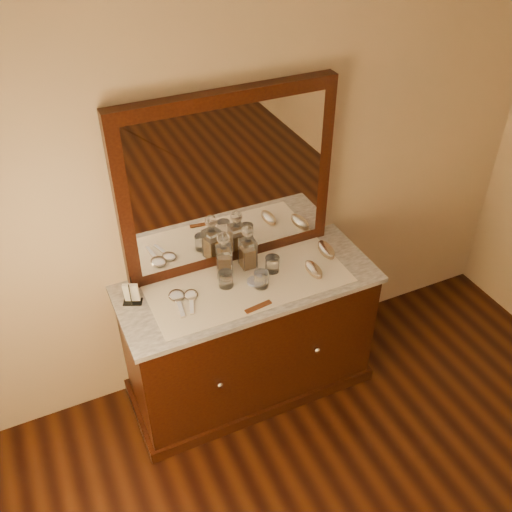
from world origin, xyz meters
The scene contains 18 objects.
dresser_cabinet centered at (0.00, 1.96, 0.41)m, with size 1.40×0.55×0.82m, color black.
dresser_plinth centered at (0.00, 1.96, 0.04)m, with size 1.46×0.59×0.08m, color black.
knob_left centered at (-0.30, 1.67, 0.45)m, with size 0.04×0.04×0.04m, color silver.
knob_right centered at (0.30, 1.67, 0.45)m, with size 0.04×0.04×0.04m, color silver.
marble_top centered at (0.00, 1.96, 0.83)m, with size 1.44×0.59×0.03m, color white.
mirror_frame centered at (0.00, 2.20, 1.35)m, with size 1.20×0.08×1.00m, color black.
mirror_glass centered at (0.00, 2.17, 1.35)m, with size 1.06×0.01×0.86m, color white.
lace_runner centered at (0.00, 1.94, 0.85)m, with size 1.10×0.45×0.00m, color white.
pin_dish centered at (0.03, 1.93, 0.86)m, with size 0.08×0.08×0.01m, color white.
comb centered at (-0.04, 1.74, 0.86)m, with size 0.15×0.03×0.01m, color brown.
napkin_rack centered at (-0.62, 2.06, 0.91)m, with size 0.11×0.09×0.15m.
decanter_left centered at (-0.09, 2.07, 0.96)m, with size 0.11×0.11×0.28m.
decanter_right centered at (0.06, 2.08, 0.96)m, with size 0.09×0.09×0.28m.
brush_near centered at (0.36, 1.87, 0.88)m, with size 0.07×0.16×0.04m.
brush_far centered at (0.52, 2.00, 0.88)m, with size 0.09×0.17×0.05m.
hand_mirror_outer centered at (-0.40, 1.98, 0.86)m, with size 0.10×0.23×0.02m.
hand_mirror_inner centered at (-0.33, 1.96, 0.86)m, with size 0.11×0.20×0.02m.
tumblers centered at (0.03, 1.95, 0.90)m, with size 0.37×0.18×0.09m.
Camera 1 is at (-0.96, -0.22, 2.86)m, focal length 39.82 mm.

